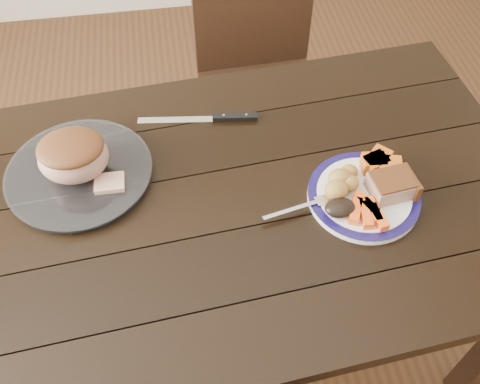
{
  "coord_description": "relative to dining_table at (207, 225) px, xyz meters",
  "views": [
    {
      "loc": [
        -0.04,
        -0.76,
        1.75
      ],
      "look_at": [
        0.08,
        -0.02,
        0.8
      ],
      "focal_mm": 40.0,
      "sensor_mm": 36.0,
      "label": 1
    }
  ],
  "objects": [
    {
      "name": "ground",
      "position": [
        0.0,
        0.0,
        -0.66
      ],
      "size": [
        4.0,
        4.0,
        0.0
      ],
      "primitive_type": "plane",
      "color": "#472B16",
      "rests_on": "ground"
    },
    {
      "name": "dining_table",
      "position": [
        0.0,
        0.0,
        0.0
      ],
      "size": [
        1.67,
        1.03,
        0.75
      ],
      "rotation": [
        0.0,
        0.0,
        0.08
      ],
      "color": "black",
      "rests_on": "ground"
    },
    {
      "name": "chair_far",
      "position": [
        0.27,
        0.74,
        -0.13
      ],
      "size": [
        0.44,
        0.45,
        0.93
      ],
      "rotation": [
        0.0,
        0.0,
        3.19
      ],
      "color": "black",
      "rests_on": "ground"
    },
    {
      "name": "dinner_plate",
      "position": [
        0.37,
        -0.04,
        0.1
      ],
      "size": [
        0.26,
        0.26,
        0.02
      ],
      "primitive_type": "cylinder",
      "color": "white",
      "rests_on": "dining_table"
    },
    {
      "name": "plate_rim",
      "position": [
        0.37,
        -0.04,
        0.11
      ],
      "size": [
        0.26,
        0.26,
        0.02
      ],
      "primitive_type": "torus",
      "color": "#140E46",
      "rests_on": "dinner_plate"
    },
    {
      "name": "serving_platter",
      "position": [
        -0.29,
        0.13,
        0.1
      ],
      "size": [
        0.34,
        0.34,
        0.02
      ],
      "primitive_type": "cylinder",
      "color": "white",
      "rests_on": "dining_table"
    },
    {
      "name": "pork_slice",
      "position": [
        0.43,
        -0.05,
        0.13
      ],
      "size": [
        0.11,
        0.09,
        0.04
      ],
      "primitive_type": "cube",
      "rotation": [
        0.0,
        0.0,
        0.13
      ],
      "color": "tan",
      "rests_on": "dinner_plate"
    },
    {
      "name": "roasted_potatoes",
      "position": [
        0.32,
        -0.02,
        0.13
      ],
      "size": [
        0.09,
        0.1,
        0.05
      ],
      "color": "gold",
      "rests_on": "dinner_plate"
    },
    {
      "name": "carrot_batons",
      "position": [
        0.36,
        -0.1,
        0.12
      ],
      "size": [
        0.09,
        0.11,
        0.02
      ],
      "color": "#FF5B15",
      "rests_on": "dinner_plate"
    },
    {
      "name": "pumpkin_wedges",
      "position": [
        0.42,
        0.02,
        0.13
      ],
      "size": [
        0.1,
        0.09,
        0.04
      ],
      "color": "orange",
      "rests_on": "dinner_plate"
    },
    {
      "name": "dark_mushroom",
      "position": [
        0.3,
        -0.09,
        0.13
      ],
      "size": [
        0.07,
        0.05,
        0.03
      ],
      "primitive_type": "ellipsoid",
      "color": "black",
      "rests_on": "dinner_plate"
    },
    {
      "name": "fork",
      "position": [
        0.22,
        -0.06,
        0.11
      ],
      "size": [
        0.18,
        0.05,
        0.0
      ],
      "rotation": [
        0.0,
        0.0,
        0.21
      ],
      "color": "silver",
      "rests_on": "dinner_plate"
    },
    {
      "name": "roast_joint",
      "position": [
        -0.29,
        0.13,
        0.16
      ],
      "size": [
        0.16,
        0.14,
        0.11
      ],
      "primitive_type": "ellipsoid",
      "color": "tan",
      "rests_on": "serving_platter"
    },
    {
      "name": "cut_slice",
      "position": [
        -0.22,
        0.07,
        0.12
      ],
      "size": [
        0.07,
        0.06,
        0.02
      ],
      "primitive_type": "cube",
      "rotation": [
        0.0,
        0.0,
        -0.01
      ],
      "color": "tan",
      "rests_on": "serving_platter"
    },
    {
      "name": "carving_knife",
      "position": [
        0.07,
        0.27,
        0.1
      ],
      "size": [
        0.32,
        0.06,
        0.01
      ],
      "rotation": [
        0.0,
        0.0,
        -0.12
      ],
      "color": "silver",
      "rests_on": "dining_table"
    }
  ]
}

